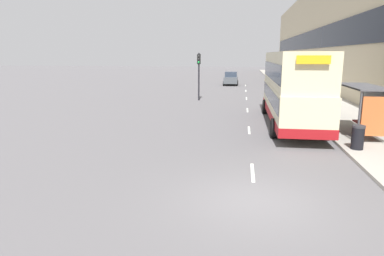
{
  "coord_description": "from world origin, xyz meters",
  "views": [
    {
      "loc": [
        -0.48,
        -9.4,
        4.17
      ],
      "look_at": [
        -4.8,
        20.29,
        -2.3
      ],
      "focal_mm": 32.0,
      "sensor_mm": 36.0,
      "label": 1
    }
  ],
  "objects": [
    {
      "name": "lane_mark_1",
      "position": [
        0.0,
        9.63,
        0.01
      ],
      "size": [
        0.12,
        2.0,
        0.01
      ],
      "color": "silver",
      "rests_on": "ground_plane"
    },
    {
      "name": "ground_plane",
      "position": [
        0.0,
        0.0,
        0.0
      ],
      "size": [
        220.0,
        220.0,
        0.0
      ],
      "primitive_type": "plane",
      "color": "#5B595B"
    },
    {
      "name": "litter_bin",
      "position": [
        4.55,
        5.83,
        0.67
      ],
      "size": [
        0.55,
        0.55,
        1.05
      ],
      "color": "black",
      "rests_on": "ground_plane"
    },
    {
      "name": "traffic_light_far_kerb",
      "position": [
        -4.4,
        21.85,
        2.91
      ],
      "size": [
        0.3,
        0.32,
        4.3
      ],
      "color": "black",
      "rests_on": "ground_plane"
    },
    {
      "name": "lane_mark_3",
      "position": [
        0.0,
        23.88,
        0.01
      ],
      "size": [
        0.12,
        2.0,
        0.01
      ],
      "color": "silver",
      "rests_on": "ground_plane"
    },
    {
      "name": "car_0",
      "position": [
        -2.02,
        38.6,
        0.89
      ],
      "size": [
        2.04,
        3.91,
        1.82
      ],
      "rotation": [
        0.0,
        0.0,
        3.14
      ],
      "color": "#4C5156",
      "rests_on": "ground_plane"
    },
    {
      "name": "terrace_facade",
      "position": [
        10.49,
        38.5,
        6.89
      ],
      "size": [
        3.1,
        93.0,
        13.8
      ],
      "color": "#C6B793",
      "rests_on": "ground_plane"
    },
    {
      "name": "pedestrian_2",
      "position": [
        6.76,
        10.17,
        0.99
      ],
      "size": [
        0.33,
        0.33,
        1.65
      ],
      "color": "#23232D",
      "rests_on": "ground_plane"
    },
    {
      "name": "lane_mark_5",
      "position": [
        0.0,
        38.13,
        0.01
      ],
      "size": [
        0.12,
        2.0,
        0.01
      ],
      "color": "silver",
      "rests_on": "ground_plane"
    },
    {
      "name": "bus_shelter",
      "position": [
        5.77,
        8.63,
        1.88
      ],
      "size": [
        1.6,
        4.2,
        2.48
      ],
      "color": "#4C4C51",
      "rests_on": "ground_plane"
    },
    {
      "name": "pavement",
      "position": [
        6.5,
        38.5,
        0.07
      ],
      "size": [
        5.0,
        93.0,
        0.14
      ],
      "color": "#A39E93",
      "rests_on": "ground_plane"
    },
    {
      "name": "lane_mark_0",
      "position": [
        0.0,
        2.5,
        0.01
      ],
      "size": [
        0.12,
        2.0,
        0.01
      ],
      "color": "silver",
      "rests_on": "ground_plane"
    },
    {
      "name": "lane_mark_4",
      "position": [
        0.0,
        31.0,
        0.01
      ],
      "size": [
        0.12,
        2.0,
        0.01
      ],
      "color": "silver",
      "rests_on": "ground_plane"
    },
    {
      "name": "double_decker_bus_near",
      "position": [
        2.48,
        11.53,
        2.29
      ],
      "size": [
        2.85,
        11.47,
        4.3
      ],
      "color": "beige",
      "rests_on": "ground_plane"
    },
    {
      "name": "lane_mark_2",
      "position": [
        0.0,
        16.75,
        0.01
      ],
      "size": [
        0.12,
        2.0,
        0.01
      ],
      "color": "silver",
      "rests_on": "ground_plane"
    }
  ]
}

